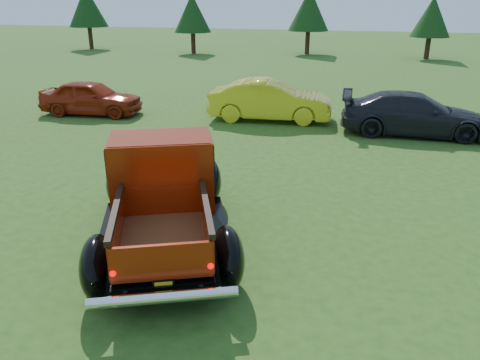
{
  "coord_description": "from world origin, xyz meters",
  "views": [
    {
      "loc": [
        1.9,
        -8.03,
        4.34
      ],
      "look_at": [
        -0.32,
        0.2,
        0.99
      ],
      "focal_mm": 35.0,
      "sensor_mm": 36.0,
      "label": 1
    }
  ],
  "objects": [
    {
      "name": "show_car_red",
      "position": [
        -8.45,
        7.99,
        0.66
      ],
      "size": [
        4.04,
        1.95,
        1.33
      ],
      "primitive_type": "imported",
      "rotation": [
        0.0,
        0.0,
        1.67
      ],
      "color": "maroon",
      "rests_on": "ground"
    },
    {
      "name": "tree_mid_left",
      "position": [
        -3.0,
        31.0,
        3.38
      ],
      "size": [
        3.2,
        3.2,
        5.0
      ],
      "color": "#332114",
      "rests_on": "ground"
    },
    {
      "name": "tree_west",
      "position": [
        -12.0,
        29.0,
        3.11
      ],
      "size": [
        2.94,
        2.94,
        4.6
      ],
      "color": "#332114",
      "rests_on": "ground"
    },
    {
      "name": "ground",
      "position": [
        0.0,
        0.0,
        0.0
      ],
      "size": [
        120.0,
        120.0,
        0.0
      ],
      "primitive_type": "plane",
      "color": "#2A4D16",
      "rests_on": "ground"
    },
    {
      "name": "show_car_grey",
      "position": [
        3.53,
        8.27,
        0.69
      ],
      "size": [
        4.83,
        2.08,
        1.39
      ],
      "primitive_type": "imported",
      "rotation": [
        0.0,
        0.0,
        1.6
      ],
      "color": "black",
      "rests_on": "ground"
    },
    {
      "name": "tree_mid_right",
      "position": [
        6.0,
        30.0,
        2.97
      ],
      "size": [
        2.82,
        2.82,
        4.4
      ],
      "color": "#332114",
      "rests_on": "ground"
    },
    {
      "name": "show_car_yellow",
      "position": [
        -1.5,
        8.91,
        0.74
      ],
      "size": [
        4.63,
        1.99,
        1.48
      ],
      "primitive_type": "imported",
      "rotation": [
        0.0,
        0.0,
        1.67
      ],
      "color": "yellow",
      "rests_on": "ground"
    },
    {
      "name": "pickup_truck",
      "position": [
        -1.68,
        -0.41,
        0.92
      ],
      "size": [
        4.04,
        5.57,
        1.95
      ],
      "rotation": [
        0.0,
        0.0,
        0.41
      ],
      "color": "black",
      "rests_on": "ground"
    },
    {
      "name": "tree_far_west",
      "position": [
        -22.0,
        30.0,
        3.52
      ],
      "size": [
        3.33,
        3.33,
        5.2
      ],
      "color": "#332114",
      "rests_on": "ground"
    }
  ]
}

